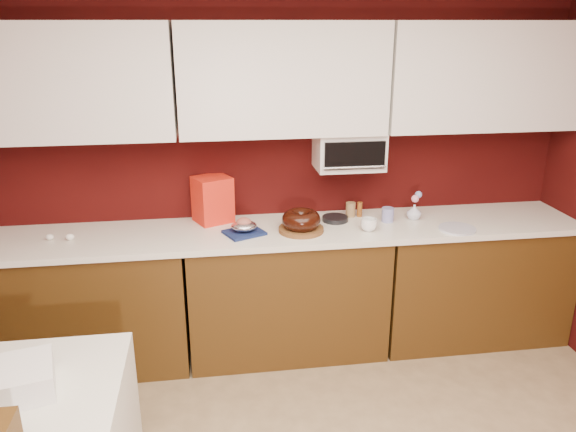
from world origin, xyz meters
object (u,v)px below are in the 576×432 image
Objects in this scene: flower_vase at (414,211)px; coffee_mug at (369,223)px; foil_ham_nest at (244,226)px; newspaper_stack at (10,382)px; toaster_oven at (349,150)px; pandoro_box at (213,199)px; blue_jar at (388,215)px; bundt_cake at (301,220)px.

coffee_mug is at bearing -154.55° from flower_vase.
coffee_mug is (0.81, -0.06, -0.00)m from foil_ham_nest.
newspaper_stack is at bearing -128.95° from foil_ham_nest.
flower_vase is 0.35× the size of newspaper_stack.
toaster_oven reaches higher than pandoro_box.
coffee_mug reaches higher than foil_ham_nest.
foil_ham_nest is at bearing 51.05° from newspaper_stack.
blue_jar is (1.18, -0.18, -0.11)m from pandoro_box.
flower_vase is at bearing 25.45° from coffee_mug.
pandoro_box is 1.81m from newspaper_stack.
blue_jar is at bearing 9.53° from bundt_cake.
bundt_cake is 1.50× the size of foil_ham_nest.
flower_vase is at bearing -30.97° from pandoro_box.
pandoro_box is at bearing 173.37° from flower_vase.
flower_vase is (1.18, 0.12, 0.00)m from foil_ham_nest.
toaster_oven is at bearing 17.48° from foil_ham_nest.
foil_ham_nest is at bearing -174.44° from blue_jar.
bundt_cake is (-0.36, -0.24, -0.40)m from toaster_oven.
pandoro_box is at bearing 161.36° from coffee_mug.
flower_vase reaches higher than foil_ham_nest.
flower_vase is (0.37, 0.18, 0.01)m from coffee_mug.
flower_vase is 2.65m from newspaper_stack.
blue_jar is 2.47m from newspaper_stack.
pandoro_box is (-0.92, 0.05, -0.32)m from toaster_oven.
bundt_cake is at bearing -170.47° from blue_jar.
newspaper_stack is (-1.86, -1.24, -0.14)m from coffee_mug.
pandoro_box is 3.07× the size of coffee_mug.
foil_ham_nest is (-0.73, -0.23, -0.42)m from toaster_oven.
toaster_oven is at bearing 152.11° from blue_jar.
blue_jar is at bearing -173.92° from flower_vase.
pandoro_box is (-0.19, 0.28, 0.10)m from foil_ham_nest.
toaster_oven is 1.34× the size of newspaper_stack.
toaster_oven is 2.42m from newspaper_stack.
blue_jar is 0.20m from flower_vase.
foil_ham_nest is at bearing 175.72° from coffee_mug.
toaster_oven reaches higher than bundt_cake.
toaster_oven is 0.98m from pandoro_box.
flower_vase reaches higher than blue_jar.
bundt_cake reaches higher than foil_ham_nest.
blue_jar is (0.99, 0.10, -0.01)m from foil_ham_nest.
newspaper_stack is (-2.23, -1.42, -0.15)m from flower_vase.
coffee_mug is (1.00, -0.34, -0.10)m from pandoro_box.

